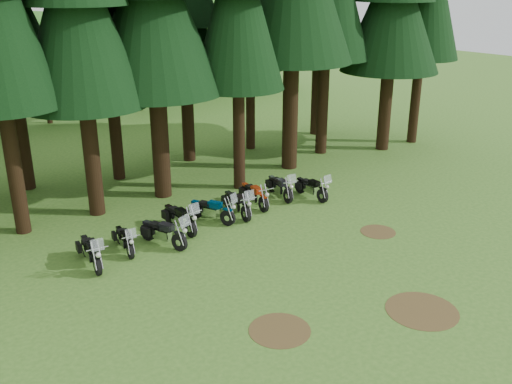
% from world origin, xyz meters
% --- Properties ---
extents(ground, '(120.00, 120.00, 0.00)m').
position_xyz_m(ground, '(0.00, 0.00, 0.00)').
color(ground, '#3A6B21').
rests_on(ground, ground).
extents(pine_back_4, '(4.94, 4.94, 13.78)m').
position_xyz_m(pine_back_4, '(4.04, 13.25, 8.25)').
color(pine_back_4, black).
rests_on(pine_back_4, ground).
extents(decid_4, '(5.93, 5.76, 7.41)m').
position_xyz_m(decid_4, '(1.58, 26.32, 4.37)').
color(decid_4, black).
rests_on(decid_4, ground).
extents(decid_5, '(8.45, 8.21, 10.56)m').
position_xyz_m(decid_5, '(8.29, 25.71, 6.23)').
color(decid_5, black).
rests_on(decid_5, ground).
extents(decid_6, '(7.06, 6.86, 8.82)m').
position_xyz_m(decid_6, '(14.85, 27.01, 5.20)').
color(decid_6, black).
rests_on(decid_6, ground).
extents(decid_7, '(8.44, 8.20, 10.55)m').
position_xyz_m(decid_7, '(19.46, 26.83, 6.22)').
color(decid_7, black).
rests_on(decid_7, ground).
extents(dirt_patch_0, '(1.80, 1.80, 0.01)m').
position_xyz_m(dirt_patch_0, '(-3.00, -2.00, 0.01)').
color(dirt_patch_0, '#4C3D1E').
rests_on(dirt_patch_0, ground).
extents(dirt_patch_1, '(1.40, 1.40, 0.01)m').
position_xyz_m(dirt_patch_1, '(4.50, 0.50, 0.01)').
color(dirt_patch_1, '#4C3D1E').
rests_on(dirt_patch_1, ground).
extents(dirt_patch_2, '(2.20, 2.20, 0.01)m').
position_xyz_m(dirt_patch_2, '(1.00, -4.00, 0.01)').
color(dirt_patch_2, '#4C3D1E').
rests_on(dirt_patch_2, ground).
extents(motorcycle_0, '(0.67, 2.31, 1.45)m').
position_xyz_m(motorcycle_0, '(-5.42, 5.13, 0.49)').
color(motorcycle_0, black).
rests_on(motorcycle_0, ground).
extents(motorcycle_1, '(0.64, 2.01, 1.27)m').
position_xyz_m(motorcycle_1, '(-4.00, 5.40, 0.42)').
color(motorcycle_1, black).
rests_on(motorcycle_1, ground).
extents(motorcycle_2, '(0.91, 2.31, 1.46)m').
position_xyz_m(motorcycle_2, '(-2.65, 4.89, 0.49)').
color(motorcycle_2, black).
rests_on(motorcycle_2, ground).
extents(motorcycle_3, '(0.44, 2.37, 1.49)m').
position_xyz_m(motorcycle_3, '(-1.44, 5.66, 0.50)').
color(motorcycle_3, black).
rests_on(motorcycle_3, ground).
extents(motorcycle_4, '(1.08, 2.23, 1.44)m').
position_xyz_m(motorcycle_4, '(0.03, 5.54, 0.48)').
color(motorcycle_4, black).
rests_on(motorcycle_4, ground).
extents(motorcycle_5, '(0.72, 2.33, 1.46)m').
position_xyz_m(motorcycle_5, '(1.26, 5.42, 0.49)').
color(motorcycle_5, black).
rests_on(motorcycle_5, ground).
extents(motorcycle_6, '(0.55, 2.27, 0.93)m').
position_xyz_m(motorcycle_6, '(2.49, 5.78, 0.47)').
color(motorcycle_6, black).
rests_on(motorcycle_6, ground).
extents(motorcycle_7, '(0.82, 2.27, 1.43)m').
position_xyz_m(motorcycle_7, '(4.04, 5.81, 0.48)').
color(motorcycle_7, black).
rests_on(motorcycle_7, ground).
extents(motorcycle_8, '(0.43, 2.18, 1.37)m').
position_xyz_m(motorcycle_8, '(5.11, 4.85, 0.46)').
color(motorcycle_8, black).
rests_on(motorcycle_8, ground).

